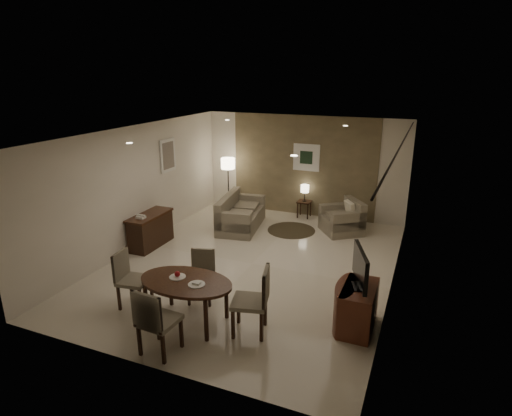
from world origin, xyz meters
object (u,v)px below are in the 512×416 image
at_px(chair_right, 249,301).
at_px(sofa, 241,212).
at_px(floor_lamp, 228,185).
at_px(armchair, 342,217).
at_px(chair_left, 134,280).
at_px(chair_near, 159,320).
at_px(dining_table, 187,301).
at_px(side_table, 304,209).
at_px(tv_cabinet, 358,308).
at_px(chair_far, 201,277).
at_px(console_desk, 151,230).

bearing_deg(chair_right, sofa, -167.87).
xyz_separation_m(chair_right, floor_lamp, (-2.89, 5.21, 0.22)).
relative_size(chair_right, armchair, 1.17).
bearing_deg(floor_lamp, chair_left, -81.19).
height_order(armchair, floor_lamp, floor_lamp).
distance_m(chair_near, chair_left, 1.41).
bearing_deg(chair_right, armchair, 161.13).
distance_m(sofa, armchair, 2.49).
bearing_deg(dining_table, side_table, 87.27).
bearing_deg(sofa, dining_table, -176.36).
bearing_deg(side_table, armchair, -33.03).
xyz_separation_m(chair_near, chair_left, (-1.11, 0.88, -0.03)).
bearing_deg(chair_right, chair_near, -60.55).
bearing_deg(floor_lamp, side_table, 7.14).
height_order(chair_near, chair_left, chair_near).
bearing_deg(armchair, tv_cabinet, -21.28).
height_order(armchair, side_table, armchair).
bearing_deg(chair_far, side_table, 69.29).
xyz_separation_m(dining_table, armchair, (1.44, 4.84, 0.05)).
distance_m(tv_cabinet, chair_left, 3.66).
distance_m(chair_far, chair_left, 1.10).
distance_m(chair_left, floor_lamp, 5.32).
relative_size(sofa, side_table, 3.87).
xyz_separation_m(chair_near, armchair, (1.39, 5.64, -0.11)).
bearing_deg(chair_far, floor_lamp, 94.26).
bearing_deg(console_desk, chair_near, -52.44).
distance_m(sofa, side_table, 1.87).
distance_m(armchair, floor_lamp, 3.36).
bearing_deg(tv_cabinet, chair_near, -146.29).
height_order(chair_far, chair_right, chair_right).
distance_m(tv_cabinet, chair_far, 2.64).
distance_m(console_desk, dining_table, 3.34).
relative_size(console_desk, chair_far, 1.36).
relative_size(dining_table, chair_far, 1.72).
xyz_separation_m(console_desk, chair_far, (2.26, -1.70, 0.07)).
bearing_deg(dining_table, floor_lamp, 109.34).
height_order(tv_cabinet, chair_left, chair_left).
xyz_separation_m(side_table, floor_lamp, (-2.14, -0.27, 0.53)).
xyz_separation_m(console_desk, floor_lamp, (0.50, 2.98, 0.38)).
relative_size(chair_near, chair_right, 0.97).
distance_m(chair_near, chair_far, 1.46).
bearing_deg(floor_lamp, tv_cabinet, -45.60).
bearing_deg(tv_cabinet, chair_far, -175.63).
relative_size(chair_near, chair_left, 1.05).
xyz_separation_m(chair_right, armchair, (0.42, 4.72, -0.13)).
bearing_deg(floor_lamp, chair_far, -69.41).
distance_m(chair_left, armchair, 5.37).
xyz_separation_m(dining_table, side_table, (0.27, 5.60, -0.13)).
bearing_deg(tv_cabinet, chair_left, -167.83).
bearing_deg(tv_cabinet, dining_table, -161.37).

